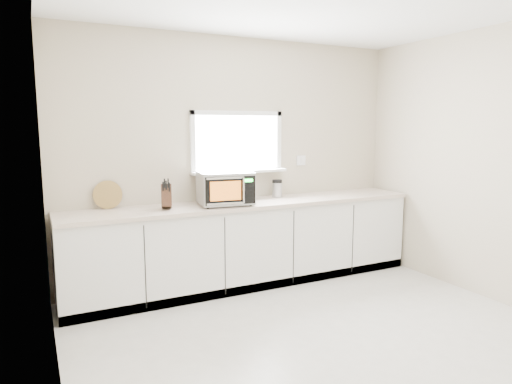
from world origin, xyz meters
TOP-DOWN VIEW (x-y plane):
  - ground at (0.00, 0.00)m, footprint 4.00×4.00m
  - back_wall at (0.00, 2.00)m, footprint 4.00×0.17m
  - cabinets at (0.00, 1.70)m, footprint 3.92×0.60m
  - countertop at (0.00, 1.69)m, footprint 3.92×0.64m
  - microwave at (-0.29, 1.63)m, footprint 0.58×0.49m
  - knife_block at (-0.91, 1.67)m, footprint 0.15×0.23m
  - cutting_board at (-1.42, 1.94)m, footprint 0.28×0.07m
  - coffee_grinder at (0.44, 1.85)m, footprint 0.14×0.14m

SIDE VIEW (x-z plane):
  - ground at x=0.00m, z-range 0.00..0.00m
  - cabinets at x=0.00m, z-range 0.00..0.88m
  - countertop at x=0.00m, z-range 0.88..0.92m
  - coffee_grinder at x=0.44m, z-range 0.92..1.12m
  - knife_block at x=-0.91m, z-range 0.90..1.21m
  - cutting_board at x=-1.42m, z-range 0.92..1.20m
  - microwave at x=-0.29m, z-range 0.93..1.27m
  - back_wall at x=0.00m, z-range 0.01..2.71m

